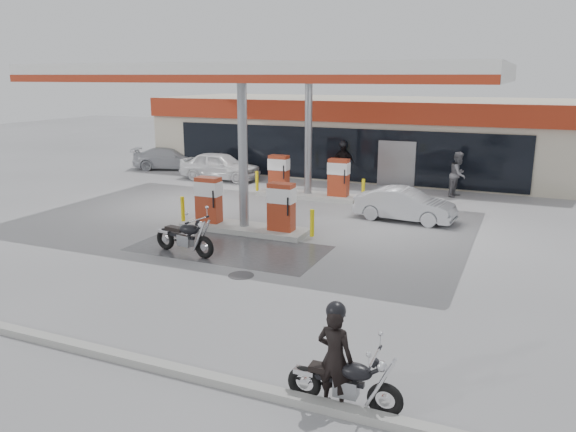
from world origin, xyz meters
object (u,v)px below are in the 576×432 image
at_px(main_motorcycle, 346,383).
at_px(hatchback_silver, 405,205).
at_px(pump_island_far, 308,181).
at_px(parked_car_right, 555,181).
at_px(parked_motorcycle, 185,238).
at_px(biker_walking, 343,163).
at_px(attendant, 458,174).
at_px(parked_car_left, 171,158).
at_px(pump_island_near, 244,211).
at_px(sedan_white, 220,166).
at_px(biker_main, 335,358).

distance_m(main_motorcycle, hatchback_silver, 12.51).
bearing_deg(pump_island_far, hatchback_silver, -26.68).
bearing_deg(parked_car_right, parked_motorcycle, 144.57).
bearing_deg(biker_walking, attendant, -24.27).
bearing_deg(parked_motorcycle, parked_car_right, 64.15).
bearing_deg(biker_walking, parked_car_left, 164.66).
height_order(pump_island_far, biker_walking, biker_walking).
bearing_deg(parked_car_left, pump_island_near, -156.42).
distance_m(sedan_white, parked_car_left, 4.66).
xyz_separation_m(pump_island_near, pump_island_far, (0.00, 6.00, 0.00)).
bearing_deg(hatchback_silver, parked_car_right, -28.33).
bearing_deg(sedan_white, parked_car_right, -78.70).
relative_size(attendant, parked_car_left, 0.47).
distance_m(attendant, hatchback_silver, 5.36).
bearing_deg(sedan_white, biker_walking, -76.03).
xyz_separation_m(pump_island_far, main_motorcycle, (6.46, -14.80, -0.27)).
distance_m(pump_island_near, attendant, 10.65).
bearing_deg(biker_main, main_motorcycle, -169.03).
distance_m(pump_island_near, biker_main, 10.81).
distance_m(pump_island_far, main_motorcycle, 16.15).
bearing_deg(biker_main, biker_walking, -63.52).
bearing_deg(pump_island_near, parked_car_left, 135.00).
bearing_deg(pump_island_far, sedan_white, 158.92).
bearing_deg(attendant, main_motorcycle, -163.75).
relative_size(attendant, biker_walking, 1.00).
bearing_deg(sedan_white, attendant, -87.89).
xyz_separation_m(pump_island_far, parked_motorcycle, (-0.41, -9.00, -0.20)).
bearing_deg(hatchback_silver, sedan_white, 71.20).
relative_size(attendant, parked_car_right, 0.54).
bearing_deg(hatchback_silver, pump_island_far, 68.22).
height_order(pump_island_near, parked_car_left, pump_island_near).
bearing_deg(main_motorcycle, sedan_white, 124.56).
bearing_deg(pump_island_near, parked_motorcycle, -97.71).
distance_m(biker_main, sedan_white, 20.80).
relative_size(pump_island_near, parked_car_right, 1.40).
height_order(main_motorcycle, biker_walking, biker_walking).
xyz_separation_m(biker_main, parked_motorcycle, (-6.68, 5.80, -0.34)).
bearing_deg(sedan_white, biker_main, -145.66).
xyz_separation_m(sedan_white, hatchback_silver, (10.48, -4.60, -0.11)).
relative_size(pump_island_far, biker_walking, 2.60).
xyz_separation_m(pump_island_near, hatchback_silver, (4.78, 3.60, -0.11)).
relative_size(pump_island_near, main_motorcycle, 2.65).
xyz_separation_m(pump_island_far, biker_main, (6.27, -14.80, 0.14)).
height_order(hatchback_silver, parked_car_left, parked_car_left).
xyz_separation_m(sedan_white, parked_car_right, (15.71, 3.38, -0.20)).
xyz_separation_m(main_motorcycle, biker_walking, (-6.11, 18.60, 0.55)).
xyz_separation_m(pump_island_near, parked_car_left, (-10.00, 10.00, -0.10)).
distance_m(biker_main, attendant, 17.61).
xyz_separation_m(pump_island_far, sedan_white, (-5.71, 2.20, 0.00)).
relative_size(pump_island_far, parked_car_left, 1.22).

